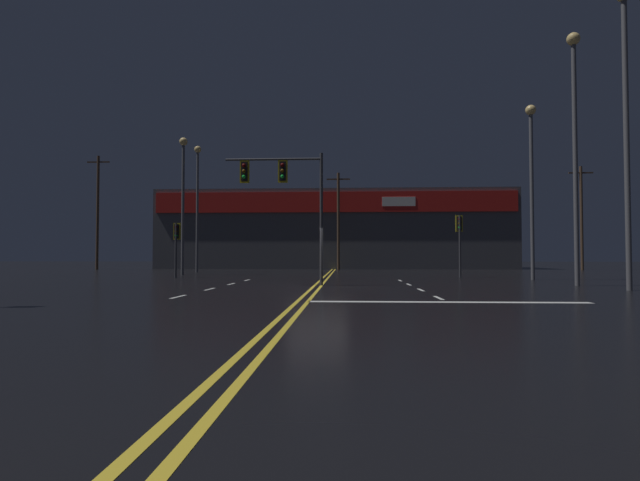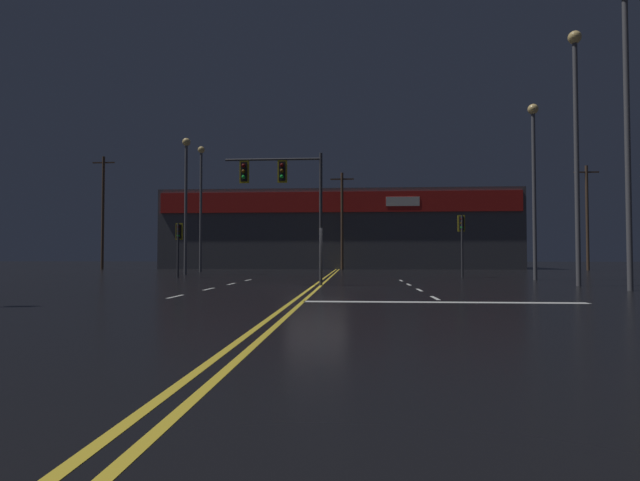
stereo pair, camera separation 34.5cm
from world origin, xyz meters
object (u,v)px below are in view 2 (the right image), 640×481
object	(u,v)px
traffic_signal_corner_northwest	(179,238)
traffic_signal_corner_northeast	(462,232)
streetlight_far_right	(201,192)
streetlight_median_approach	(576,126)
traffic_signal_median	(282,185)
streetlight_far_median	(534,167)
streetlight_near_right	(627,99)
streetlight_near_left	(186,187)

from	to	relation	value
traffic_signal_corner_northwest	traffic_signal_corner_northeast	size ratio (longest dim) A/B	0.87
traffic_signal_corner_northeast	streetlight_far_right	size ratio (longest dim) A/B	0.37
streetlight_median_approach	traffic_signal_corner_northwest	bearing A→B (deg)	160.86
streetlight_median_approach	streetlight_far_right	distance (m)	27.98
traffic_signal_median	traffic_signal_corner_northwest	distance (m)	10.48
traffic_signal_median	streetlight_far_right	distance (m)	20.15
traffic_signal_corner_northwest	streetlight_far_right	size ratio (longest dim) A/B	0.32
streetlight_median_approach	streetlight_far_right	xyz separation A→B (m)	(-21.90, 17.42, -0.46)
traffic_signal_median	traffic_signal_corner_northeast	size ratio (longest dim) A/B	1.54
streetlight_far_median	streetlight_median_approach	bearing A→B (deg)	-91.25
traffic_signal_corner_northeast	traffic_signal_corner_northwest	bearing A→B (deg)	-175.02
streetlight_near_right	streetlight_far_median	distance (m)	8.46
streetlight_far_right	streetlight_median_approach	bearing A→B (deg)	-38.50
traffic_signal_corner_northwest	streetlight_far_right	distance (m)	11.43
streetlight_far_median	streetlight_far_right	bearing A→B (deg)	151.41
streetlight_far_right	streetlight_near_left	bearing A→B (deg)	-82.38
streetlight_far_median	streetlight_near_left	bearing A→B (deg)	163.98
streetlight_near_left	streetlight_far_median	size ratio (longest dim) A/B	0.99
streetlight_near_right	streetlight_median_approach	distance (m)	3.02
streetlight_near_left	streetlight_far_median	bearing A→B (deg)	-16.02
streetlight_near_right	streetlight_median_approach	world-z (taller)	streetlight_near_right
traffic_signal_corner_northwest	traffic_signal_median	bearing A→B (deg)	-45.35
traffic_signal_corner_northwest	streetlight_far_median	bearing A→B (deg)	-4.27
traffic_signal_median	streetlight_median_approach	bearing A→B (deg)	1.79
streetlight_near_left	traffic_signal_median	bearing A→B (deg)	-54.82
streetlight_near_left	streetlight_far_right	bearing A→B (deg)	97.62
streetlight_near_left	streetlight_far_median	xyz separation A→B (m)	(21.23, -6.09, 0.03)
traffic_signal_median	streetlight_far_right	xyz separation A→B (m)	(-9.19, 17.81, 2.03)
traffic_signal_corner_northwest	streetlight_far_median	world-z (taller)	streetlight_far_median
traffic_signal_median	streetlight_near_right	world-z (taller)	streetlight_near_right
traffic_signal_corner_northwest	streetlight_median_approach	bearing A→B (deg)	-19.14
streetlight_far_median	streetlight_near_right	bearing A→B (deg)	-87.13
streetlight_near_left	streetlight_far_right	xyz separation A→B (m)	(-0.79, 5.90, 0.41)
streetlight_median_approach	streetlight_far_right	bearing A→B (deg)	141.50
traffic_signal_corner_northwest	streetlight_near_left	world-z (taller)	streetlight_near_left
streetlight_near_left	streetlight_far_median	distance (m)	22.08
traffic_signal_corner_northeast	streetlight_far_right	bearing A→B (deg)	154.33
streetlight_near_left	streetlight_far_right	size ratio (longest dim) A/B	0.93
streetlight_near_left	streetlight_near_right	size ratio (longest dim) A/B	0.83
streetlight_median_approach	traffic_signal_corner_northeast	bearing A→B (deg)	110.31
traffic_signal_corner_northeast	streetlight_far_median	bearing A→B (deg)	-42.60
traffic_signal_corner_northwest	streetlight_near_left	xyz separation A→B (m)	(-1.17, 4.60, 3.65)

